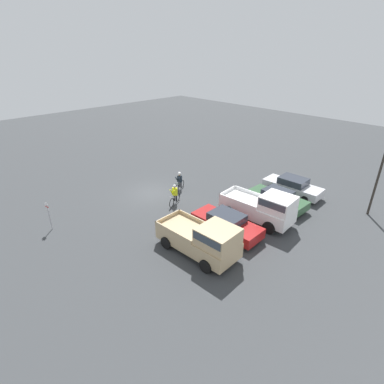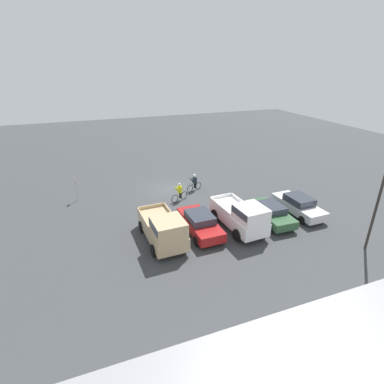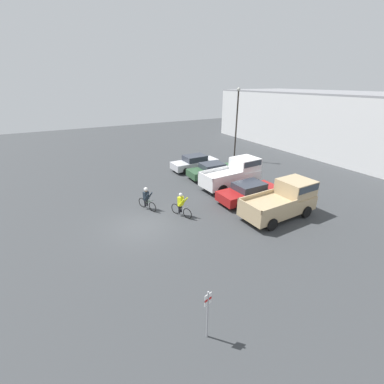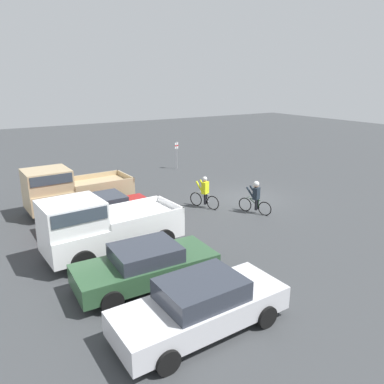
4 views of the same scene
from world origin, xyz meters
The scene contains 9 objects.
ground_plane centered at (0.00, 0.00, 0.00)m, with size 80.00×80.00×0.00m, color #383A3D.
sedan_0 centered at (-8.19, 8.29, 0.72)m, with size 2.04×4.76×1.45m.
sedan_1 centered at (-5.39, 8.55, 0.70)m, with size 2.09×4.54×1.36m.
pickup_truck_0 centered at (-2.63, 9.07, 1.20)m, with size 2.48×5.22×2.32m.
sedan_2 centered at (0.21, 8.18, 0.72)m, with size 2.08×4.79×1.43m.
pickup_truck_1 centered at (2.98, 8.77, 1.16)m, with size 2.47×5.16×2.27m.
cyclist_0 centered at (-0.07, 2.77, 0.81)m, with size 1.68×0.72×1.67m.
cyclist_1 centered at (-2.09, 1.12, 0.85)m, with size 1.68×0.73×1.65m.
fire_lane_sign centered at (8.24, -0.31, 1.24)m, with size 0.09×0.30×2.04m.
Camera 4 is at (-15.25, 12.94, 6.36)m, focal length 35.00 mm.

